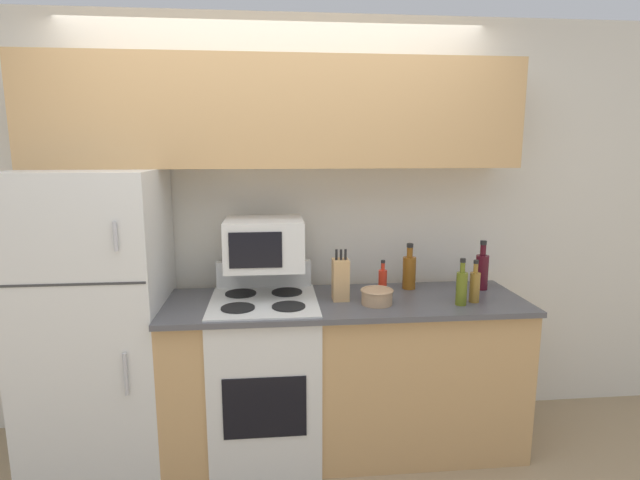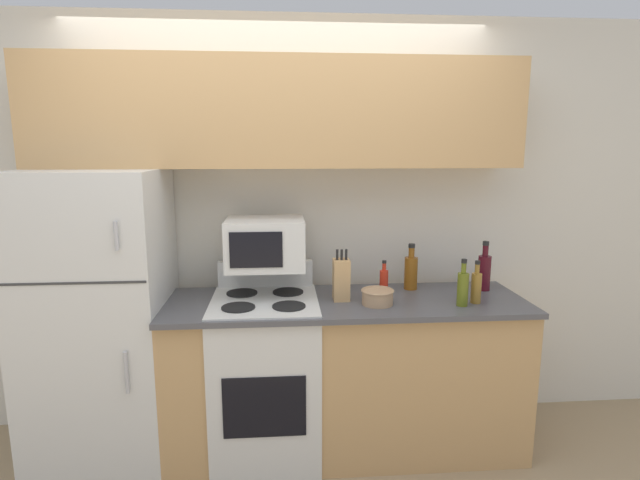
{
  "view_description": "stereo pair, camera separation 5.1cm",
  "coord_description": "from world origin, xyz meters",
  "px_view_note": "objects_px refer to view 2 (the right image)",
  "views": [
    {
      "loc": [
        -0.05,
        -2.41,
        1.77
      ],
      "look_at": [
        0.22,
        0.27,
        1.27
      ],
      "focal_mm": 28.0,
      "sensor_mm": 36.0,
      "label": 1
    },
    {
      "loc": [
        0.0,
        -2.41,
        1.77
      ],
      "look_at": [
        0.22,
        0.27,
        1.27
      ],
      "focal_mm": 28.0,
      "sensor_mm": 36.0,
      "label": 2
    }
  ],
  "objects_px": {
    "bottle_hot_sauce": "(383,281)",
    "bottle_vinegar": "(476,286)",
    "bowl": "(377,296)",
    "bottle_olive_oil": "(462,288)",
    "knife_block": "(341,279)",
    "refrigerator": "(100,318)",
    "microwave": "(265,243)",
    "stove": "(265,374)",
    "bottle_wine_red": "(484,271)",
    "bottle_whiskey": "(410,271)"
  },
  "relations": [
    {
      "from": "bottle_hot_sauce",
      "to": "bottle_vinegar",
      "type": "distance_m",
      "value": 0.52
    },
    {
      "from": "bowl",
      "to": "bottle_olive_oil",
      "type": "bearing_deg",
      "value": -7.39
    },
    {
      "from": "knife_block",
      "to": "bottle_vinegar",
      "type": "bearing_deg",
      "value": -8.96
    },
    {
      "from": "refrigerator",
      "to": "bowl",
      "type": "distance_m",
      "value": 1.55
    },
    {
      "from": "microwave",
      "to": "bottle_olive_oil",
      "type": "relative_size",
      "value": 1.69
    },
    {
      "from": "stove",
      "to": "knife_block",
      "type": "relative_size",
      "value": 3.7
    },
    {
      "from": "microwave",
      "to": "bottle_wine_red",
      "type": "height_order",
      "value": "microwave"
    },
    {
      "from": "stove",
      "to": "bottle_olive_oil",
      "type": "height_order",
      "value": "bottle_olive_oil"
    },
    {
      "from": "bottle_olive_oil",
      "to": "bottle_wine_red",
      "type": "relative_size",
      "value": 0.87
    },
    {
      "from": "bottle_hot_sauce",
      "to": "knife_block",
      "type": "bearing_deg",
      "value": -158.76
    },
    {
      "from": "refrigerator",
      "to": "microwave",
      "type": "bearing_deg",
      "value": 3.29
    },
    {
      "from": "bottle_whiskey",
      "to": "bottle_wine_red",
      "type": "xyz_separation_m",
      "value": [
        0.44,
        -0.06,
        0.01
      ]
    },
    {
      "from": "stove",
      "to": "bottle_wine_red",
      "type": "distance_m",
      "value": 1.44
    },
    {
      "from": "bottle_whiskey",
      "to": "bottle_vinegar",
      "type": "distance_m",
      "value": 0.42
    },
    {
      "from": "knife_block",
      "to": "bottle_whiskey",
      "type": "relative_size",
      "value": 1.05
    },
    {
      "from": "bowl",
      "to": "bottle_wine_red",
      "type": "bearing_deg",
      "value": 18.29
    },
    {
      "from": "bottle_olive_oil",
      "to": "bottle_hot_sauce",
      "type": "bearing_deg",
      "value": 145.39
    },
    {
      "from": "bottle_hot_sauce",
      "to": "bottle_vinegar",
      "type": "xyz_separation_m",
      "value": [
        0.47,
        -0.22,
        0.02
      ]
    },
    {
      "from": "microwave",
      "to": "bottle_wine_red",
      "type": "bearing_deg",
      "value": 1.06
    },
    {
      "from": "bowl",
      "to": "bottle_olive_oil",
      "type": "xyz_separation_m",
      "value": [
        0.46,
        -0.06,
        0.06
      ]
    },
    {
      "from": "knife_block",
      "to": "bottle_whiskey",
      "type": "bearing_deg",
      "value": 22.54
    },
    {
      "from": "stove",
      "to": "bottle_vinegar",
      "type": "relative_size",
      "value": 4.53
    },
    {
      "from": "bottle_olive_oil",
      "to": "bottle_wine_red",
      "type": "distance_m",
      "value": 0.38
    },
    {
      "from": "bottle_olive_oil",
      "to": "bottle_whiskey",
      "type": "height_order",
      "value": "bottle_whiskey"
    },
    {
      "from": "knife_block",
      "to": "bottle_olive_oil",
      "type": "height_order",
      "value": "knife_block"
    },
    {
      "from": "refrigerator",
      "to": "microwave",
      "type": "relative_size",
      "value": 3.76
    },
    {
      "from": "bottle_hot_sauce",
      "to": "bottle_whiskey",
      "type": "bearing_deg",
      "value": 24.37
    },
    {
      "from": "knife_block",
      "to": "bottle_olive_oil",
      "type": "xyz_separation_m",
      "value": [
        0.65,
        -0.16,
        -0.02
      ]
    },
    {
      "from": "refrigerator",
      "to": "bottle_olive_oil",
      "type": "height_order",
      "value": "refrigerator"
    },
    {
      "from": "knife_block",
      "to": "bottle_vinegar",
      "type": "distance_m",
      "value": 0.75
    },
    {
      "from": "bottle_hot_sauce",
      "to": "bottle_vinegar",
      "type": "height_order",
      "value": "bottle_vinegar"
    },
    {
      "from": "stove",
      "to": "bowl",
      "type": "xyz_separation_m",
      "value": [
        0.62,
        -0.1,
        0.48
      ]
    },
    {
      "from": "knife_block",
      "to": "bottle_hot_sauce",
      "type": "bearing_deg",
      "value": 21.24
    },
    {
      "from": "microwave",
      "to": "knife_block",
      "type": "xyz_separation_m",
      "value": [
        0.43,
        -0.11,
        -0.19
      ]
    },
    {
      "from": "microwave",
      "to": "bottle_vinegar",
      "type": "relative_size",
      "value": 1.83
    },
    {
      "from": "bottle_hot_sauce",
      "to": "bowl",
      "type": "bearing_deg",
      "value": -110.69
    },
    {
      "from": "refrigerator",
      "to": "bowl",
      "type": "bearing_deg",
      "value": -5.64
    },
    {
      "from": "refrigerator",
      "to": "bottle_olive_oil",
      "type": "xyz_separation_m",
      "value": [
        2.0,
        -0.21,
        0.19
      ]
    },
    {
      "from": "knife_block",
      "to": "bottle_olive_oil",
      "type": "distance_m",
      "value": 0.66
    },
    {
      "from": "knife_block",
      "to": "bowl",
      "type": "bearing_deg",
      "value": -27.69
    },
    {
      "from": "bottle_olive_oil",
      "to": "bottle_whiskey",
      "type": "relative_size",
      "value": 0.93
    },
    {
      "from": "knife_block",
      "to": "bottle_vinegar",
      "type": "xyz_separation_m",
      "value": [
        0.74,
        -0.12,
        -0.02
      ]
    },
    {
      "from": "bottle_olive_oil",
      "to": "stove",
      "type": "bearing_deg",
      "value": 171.57
    },
    {
      "from": "bottle_whiskey",
      "to": "bottle_hot_sauce",
      "type": "xyz_separation_m",
      "value": [
        -0.18,
        -0.08,
        -0.03
      ]
    },
    {
      "from": "microwave",
      "to": "bottle_olive_oil",
      "type": "xyz_separation_m",
      "value": [
        1.07,
        -0.26,
        -0.21
      ]
    },
    {
      "from": "knife_block",
      "to": "bottle_olive_oil",
      "type": "bearing_deg",
      "value": -13.8
    },
    {
      "from": "bottle_wine_red",
      "to": "bottle_olive_oil",
      "type": "bearing_deg",
      "value": -129.6
    },
    {
      "from": "stove",
      "to": "bottle_whiskey",
      "type": "relative_size",
      "value": 3.89
    },
    {
      "from": "knife_block",
      "to": "bottle_vinegar",
      "type": "relative_size",
      "value": 1.22
    },
    {
      "from": "bowl",
      "to": "bottle_whiskey",
      "type": "distance_m",
      "value": 0.39
    }
  ]
}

